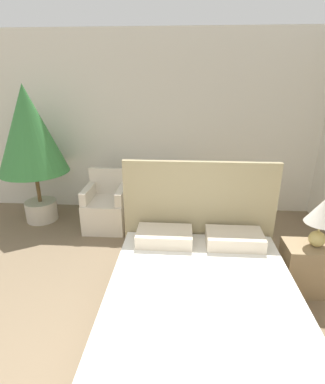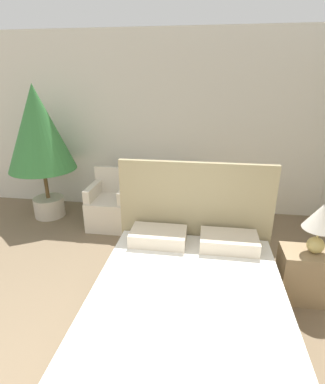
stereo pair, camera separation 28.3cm
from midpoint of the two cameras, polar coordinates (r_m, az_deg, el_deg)
name	(u,v)px [view 2 (the right image)]	position (r m, az deg, el deg)	size (l,w,h in m)	color
wall_back	(169,126)	(5.03, 2.84, 12.46)	(10.00, 0.06, 2.90)	silver
bed	(187,311)	(2.80, 7.89, -21.54)	(1.66, 2.07, 1.38)	#8C7A5B
armchair_near_window_left	(110,208)	(4.72, -8.21, -2.99)	(0.61, 0.63, 0.87)	beige
armchair_near_window_right	(169,211)	(4.55, 3.12, -3.72)	(0.67, 0.69, 0.87)	beige
potted_palm	(39,133)	(4.99, -21.04, 10.48)	(1.04, 1.04, 2.12)	beige
nightstand	(307,275)	(3.61, 27.89, -13.86)	(0.56, 0.36, 0.56)	#937A56
table_lamp	(321,221)	(3.33, 30.08, -4.84)	(0.32, 0.32, 0.52)	tan
side_table	(140,215)	(4.65, -2.65, -4.34)	(0.29, 0.29, 0.42)	brown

